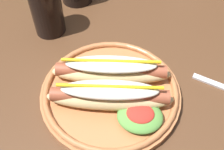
% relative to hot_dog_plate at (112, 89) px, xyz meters
% --- Properties ---
extents(dining_table, '(1.29, 1.10, 0.74)m').
position_rel_hot_dog_plate_xyz_m(dining_table, '(0.01, 0.20, -0.11)').
color(dining_table, '#51331E').
rests_on(dining_table, ground_plane).
extents(hot_dog_plate, '(0.28, 0.28, 0.08)m').
position_rel_hot_dog_plate_xyz_m(hot_dog_plate, '(0.00, 0.00, 0.00)').
color(hot_dog_plate, '#B77042').
rests_on(hot_dog_plate, dining_table).
extents(soda_cup, '(0.07, 0.07, 0.13)m').
position_rel_hot_dog_plate_xyz_m(soda_cup, '(-0.17, 0.19, 0.04)').
color(soda_cup, black).
rests_on(soda_cup, dining_table).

